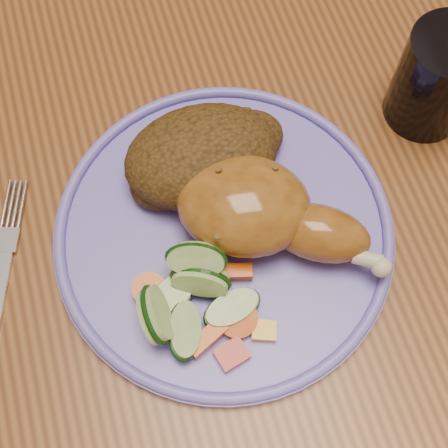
% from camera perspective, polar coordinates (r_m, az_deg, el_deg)
% --- Properties ---
extents(ground, '(4.00, 4.00, 0.00)m').
position_cam_1_polar(ground, '(1.32, 2.61, -6.53)').
color(ground, '#55321D').
rests_on(ground, ground).
extents(dining_table, '(0.90, 1.40, 0.75)m').
position_cam_1_polar(dining_table, '(0.71, 4.91, 8.80)').
color(dining_table, brown).
rests_on(dining_table, ground).
extents(plate, '(0.30, 0.30, 0.01)m').
position_cam_1_polar(plate, '(0.55, 0.00, -0.85)').
color(plate, '#6F63D2').
rests_on(plate, dining_table).
extents(plate_rim, '(0.30, 0.30, 0.01)m').
position_cam_1_polar(plate_rim, '(0.54, 0.00, -0.41)').
color(plate_rim, '#6F63D2').
rests_on(plate_rim, plate).
extents(chicken_leg, '(0.17, 0.16, 0.06)m').
position_cam_1_polar(chicken_leg, '(0.52, 3.50, 1.11)').
color(chicken_leg, '#9A6020').
rests_on(chicken_leg, plate).
extents(rice_pilaf, '(0.15, 0.10, 0.06)m').
position_cam_1_polar(rice_pilaf, '(0.55, -1.81, 6.26)').
color(rice_pilaf, '#4D3213').
rests_on(rice_pilaf, plate).
extents(vegetable_pile, '(0.11, 0.12, 0.06)m').
position_cam_1_polar(vegetable_pile, '(0.51, -2.78, -7.02)').
color(vegetable_pile, '#A50A05').
rests_on(vegetable_pile, plate).
extents(drinking_glass, '(0.08, 0.08, 0.10)m').
position_cam_1_polar(drinking_glass, '(0.61, 18.92, 12.42)').
color(drinking_glass, black).
rests_on(drinking_glass, dining_table).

